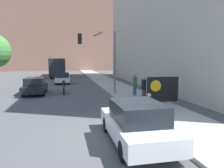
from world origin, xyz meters
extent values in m
plane|color=#4F4F51|center=(0.00, 0.00, 0.00)|extent=(160.00, 160.00, 0.00)
cube|color=#A8A399|center=(3.09, 15.00, 0.07)|extent=(3.31, 90.00, 0.13)
cube|color=#BCB2A3|center=(11.36, 15.62, 9.47)|extent=(10.00, 32.00, 18.94)
cylinder|color=#474C56|center=(1.80, 2.49, 0.34)|extent=(0.03, 0.03, 0.40)
cylinder|color=#474C56|center=(2.17, 2.49, 0.34)|extent=(0.03, 0.03, 0.40)
cylinder|color=#474C56|center=(1.80, 2.86, 0.34)|extent=(0.03, 0.03, 0.40)
cylinder|color=#474C56|center=(2.17, 2.86, 0.34)|extent=(0.03, 0.03, 0.40)
cube|color=navy|center=(1.99, 2.67, 0.55)|extent=(0.40, 0.40, 0.02)
cube|color=navy|center=(1.99, 2.86, 0.75)|extent=(0.40, 0.02, 0.38)
cylinder|color=#756651|center=(1.99, 2.51, 0.65)|extent=(0.18, 0.42, 0.18)
cylinder|color=#756651|center=(1.99, 2.30, 0.34)|extent=(0.16, 0.16, 0.40)
cube|color=black|center=(1.99, 2.24, 0.18)|extent=(0.20, 0.28, 0.10)
cylinder|color=navy|center=(1.99, 2.70, 0.82)|extent=(0.34, 0.34, 0.52)
sphere|color=tan|center=(1.99, 2.70, 1.19)|extent=(0.22, 0.22, 0.22)
cylinder|color=navy|center=(1.66, 2.62, 0.90)|extent=(0.45, 0.09, 0.09)
cube|color=yellow|center=(1.46, 2.62, 0.95)|extent=(0.53, 0.02, 0.33)
cube|color=black|center=(1.46, 2.61, 0.95)|extent=(0.40, 0.01, 0.08)
cylinder|color=#424247|center=(2.96, 6.11, 0.57)|extent=(0.28, 0.28, 0.86)
cylinder|color=black|center=(2.96, 6.11, 1.34)|extent=(0.34, 0.34, 0.68)
sphere|color=beige|center=(2.96, 6.11, 1.79)|extent=(0.23, 0.23, 0.23)
cylinder|color=#334775|center=(3.22, 8.88, 0.54)|extent=(0.28, 0.28, 0.82)
cylinder|color=#236642|center=(3.22, 8.88, 1.28)|extent=(0.34, 0.34, 0.65)
sphere|color=#936B4C|center=(3.22, 8.88, 1.71)|extent=(0.22, 0.22, 0.22)
cylinder|color=slate|center=(2.86, 5.34, 1.02)|extent=(0.06, 0.06, 1.78)
cylinder|color=slate|center=(5.14, 5.34, 1.02)|extent=(0.06, 0.06, 1.78)
cube|color=black|center=(4.00, 5.34, 1.07)|extent=(2.27, 0.02, 1.68)
cylinder|color=yellow|center=(3.50, 5.32, 1.33)|extent=(0.74, 0.01, 0.74)
cylinder|color=slate|center=(1.89, 10.41, 2.79)|extent=(0.16, 0.16, 5.31)
cylinder|color=slate|center=(0.40, 10.30, 5.14)|extent=(0.34, 2.98, 0.11)
cube|color=black|center=(-1.09, 10.18, 4.72)|extent=(0.32, 0.32, 0.84)
sphere|color=green|center=(-1.09, 10.18, 4.44)|extent=(0.18, 0.18, 0.18)
cube|color=white|center=(0.21, -0.51, 0.57)|extent=(1.90, 4.43, 0.59)
cube|color=black|center=(0.21, -0.69, 1.20)|extent=(1.63, 2.30, 0.68)
cylinder|color=black|center=(-0.63, 0.86, 0.32)|extent=(0.22, 0.64, 0.64)
cylinder|color=black|center=(1.05, 0.86, 0.32)|extent=(0.22, 0.64, 0.64)
cylinder|color=black|center=(-0.63, -1.88, 0.32)|extent=(0.22, 0.64, 0.64)
cylinder|color=black|center=(1.05, -1.88, 0.32)|extent=(0.22, 0.64, 0.64)
cube|color=black|center=(-4.95, 12.23, 0.55)|extent=(1.81, 4.44, 0.55)
cube|color=black|center=(-4.95, 12.05, 1.14)|extent=(1.56, 2.31, 0.65)
cylinder|color=black|center=(-5.74, 13.61, 0.32)|extent=(0.22, 0.64, 0.64)
cylinder|color=black|center=(-4.15, 13.61, 0.32)|extent=(0.22, 0.64, 0.64)
cylinder|color=black|center=(-5.74, 10.85, 0.32)|extent=(0.22, 0.64, 0.64)
cylinder|color=black|center=(-4.15, 10.85, 0.32)|extent=(0.22, 0.64, 0.64)
cube|color=white|center=(-2.66, 20.57, 0.53)|extent=(1.81, 4.37, 0.52)
cube|color=black|center=(-2.66, 20.39, 1.10)|extent=(1.56, 2.27, 0.62)
cylinder|color=black|center=(-3.46, 21.92, 0.32)|extent=(0.22, 0.64, 0.64)
cylinder|color=black|center=(-1.87, 21.92, 0.32)|extent=(0.22, 0.64, 0.64)
cylinder|color=black|center=(-3.46, 19.21, 0.32)|extent=(0.22, 0.64, 0.64)
cylinder|color=black|center=(-1.87, 19.21, 0.32)|extent=(0.22, 0.64, 0.64)
cube|color=#232328|center=(-3.53, 32.40, 1.82)|extent=(2.51, 11.95, 2.75)
cube|color=black|center=(-3.53, 32.40, 1.98)|extent=(2.53, 11.35, 0.89)
cylinder|color=black|center=(-4.63, 36.10, 0.52)|extent=(0.30, 1.04, 1.04)
cylinder|color=black|center=(-2.42, 36.10, 0.52)|extent=(0.30, 1.04, 1.04)
cylinder|color=black|center=(-4.63, 28.70, 0.52)|extent=(0.30, 1.04, 1.04)
cylinder|color=black|center=(-2.42, 28.70, 0.52)|extent=(0.30, 1.04, 1.04)
cube|color=#565B60|center=(-2.47, 11.99, 0.48)|extent=(0.24, 0.95, 0.32)
cylinder|color=black|center=(-2.47, 11.94, 0.80)|extent=(0.28, 0.28, 0.51)
sphere|color=black|center=(-2.47, 11.94, 1.07)|extent=(0.24, 0.24, 0.24)
cylinder|color=black|center=(-2.47, 12.78, 0.30)|extent=(0.10, 0.60, 0.60)
cylinder|color=black|center=(-2.47, 11.19, 0.30)|extent=(0.10, 0.60, 0.60)
camera|label=1|loc=(-2.29, -7.97, 3.07)|focal=35.00mm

